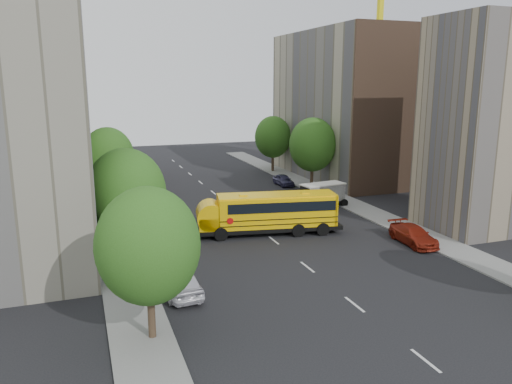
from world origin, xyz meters
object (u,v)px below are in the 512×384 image
street_tree_0 (148,246)px  parked_car_3 (413,235)px  parked_car_2 (124,185)px  parked_car_0 (179,281)px  parked_car_4 (283,180)px  street_tree_4 (313,145)px  parked_car_1 (133,203)px  school_bus (267,211)px  street_tree_5 (273,137)px  street_tree_1 (126,194)px  safari_truck (319,195)px  street_tree_2 (108,157)px

street_tree_0 → parked_car_3: size_ratio=1.56×
parked_car_2 → parked_car_0: bearing=87.3°
parked_car_3 → parked_car_4: size_ratio=1.26×
street_tree_4 → parked_car_1: 20.82m
school_bus → street_tree_5: bearing=77.7°
street_tree_1 → parked_car_0: size_ratio=1.67×
street_tree_5 → parked_car_4: street_tree_5 is taller
parked_car_3 → safari_truck: bearing=100.8°
parked_car_2 → street_tree_0: bearing=83.6°
street_tree_4 → safari_truck: 9.25m
parked_car_2 → parked_car_4: size_ratio=1.37×
street_tree_0 → school_bus: 17.99m
parked_car_0 → street_tree_5: bearing=-124.0°
street_tree_0 → street_tree_1: size_ratio=0.94×
street_tree_0 → parked_car_3: 22.35m
parked_car_4 → parked_car_1: bearing=-162.2°
street_tree_0 → street_tree_2: 28.00m
street_tree_1 → school_bus: size_ratio=0.66×
safari_truck → parked_car_4: 10.90m
street_tree_4 → street_tree_5: size_ratio=1.08×
street_tree_1 → parked_car_3: 21.16m
parked_car_1 → parked_car_3: 25.53m
street_tree_2 → parked_car_2: (1.83, 6.25, -4.11)m
safari_truck → school_bus: bearing=-149.5°
street_tree_4 → parked_car_4: size_ratio=2.15×
street_tree_4 → parked_car_0: size_ratio=1.72×
street_tree_2 → parked_car_0: size_ratio=1.63×
street_tree_0 → street_tree_4: (22.00, 28.00, 0.43)m
street_tree_5 → school_bus: bearing=-112.6°
street_tree_2 → safari_truck: bearing=-22.5°
safari_truck → parked_car_3: safari_truck is taller
school_bus → parked_car_2: size_ratio=2.33×
parked_car_0 → parked_car_3: bearing=-175.4°
parked_car_0 → parked_car_4: parked_car_0 is taller
safari_truck → parked_car_2: (-17.12, 14.08, -0.51)m
street_tree_1 → safari_truck: 21.82m
street_tree_0 → parked_car_2: 34.52m
street_tree_1 → school_bus: street_tree_1 is taller
street_tree_1 → safari_truck: street_tree_1 is taller
street_tree_2 → street_tree_4: bearing=0.0°
parked_car_2 → parked_car_3: parked_car_2 is taller
street_tree_4 → parked_car_3: (-1.40, -20.28, -4.39)m
street_tree_0 → street_tree_5: size_ratio=0.99×
street_tree_1 → street_tree_5: (22.00, 30.00, -0.25)m
street_tree_2 → parked_car_1: (1.85, -2.95, -4.10)m
street_tree_2 → street_tree_4: street_tree_4 is taller
parked_car_1 → parked_car_3: (18.75, -17.33, -0.04)m
school_bus → street_tree_2: bearing=138.4°
street_tree_2 → parked_car_0: 23.76m
street_tree_0 → street_tree_4: 35.61m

